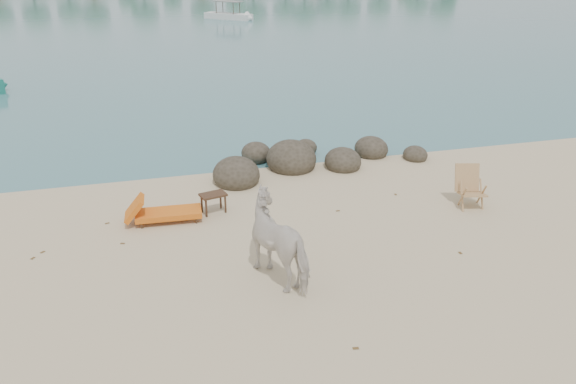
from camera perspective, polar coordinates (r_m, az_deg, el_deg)
name	(u,v)px	position (r m, az deg, el deg)	size (l,w,h in m)	color
boulders	(300,161)	(15.85, 1.18, 3.14)	(6.37, 2.95, 1.05)	#322C21
cow	(283,241)	(10.34, -0.51, -4.97)	(0.84, 1.85, 1.56)	silver
side_table	(214,204)	(13.18, -7.57, -1.27)	(0.59, 0.38, 0.47)	#342314
lounge_chair	(168,211)	(12.94, -12.05, -1.90)	(1.83, 0.64, 0.55)	#D05718
deck_chair	(473,189)	(13.95, 18.26, 0.27)	(0.63, 0.69, 0.98)	tan
boat_mid	(228,4)	(52.80, -6.14, 18.48)	(5.18, 1.17, 2.53)	silver
dead_leaves	(222,254)	(11.57, -6.69, -6.23)	(8.49, 5.63, 0.00)	brown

